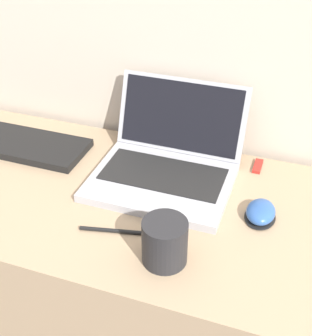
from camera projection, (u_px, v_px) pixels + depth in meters
desk at (180, 311)px, 1.26m from camera, size 1.46×0.55×0.71m
laptop at (167, 161)px, 1.15m from camera, size 0.33×0.33×0.20m
drink_cup at (165, 241)px, 0.90m from camera, size 0.09×0.09×0.09m
computer_mouse at (261, 213)px, 1.03m from camera, size 0.07×0.09×0.04m
external_keyboard at (20, 144)px, 1.28m from camera, size 0.37×0.15×0.02m
usb_stick at (258, 166)px, 1.20m from camera, size 0.02×0.06×0.01m
pen at (111, 230)px, 1.00m from camera, size 0.13×0.04×0.01m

